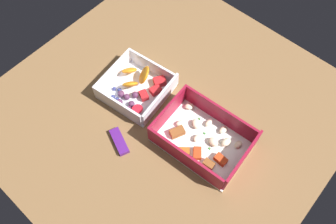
% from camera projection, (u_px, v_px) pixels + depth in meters
% --- Properties ---
extents(table_surface, '(0.80, 0.80, 0.02)m').
position_uv_depth(table_surface, '(167.00, 111.00, 0.85)').
color(table_surface, brown).
rests_on(table_surface, ground).
extents(pasta_container, '(0.22, 0.16, 0.07)m').
position_uv_depth(pasta_container, '(203.00, 138.00, 0.78)').
color(pasta_container, white).
rests_on(pasta_container, table_surface).
extents(fruit_bowl, '(0.17, 0.17, 0.06)m').
position_uv_depth(fruit_bowl, '(136.00, 88.00, 0.85)').
color(fruit_bowl, white).
rests_on(fruit_bowl, table_surface).
extents(candy_bar, '(0.07, 0.05, 0.01)m').
position_uv_depth(candy_bar, '(119.00, 141.00, 0.79)').
color(candy_bar, '#51197A').
rests_on(candy_bar, table_surface).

